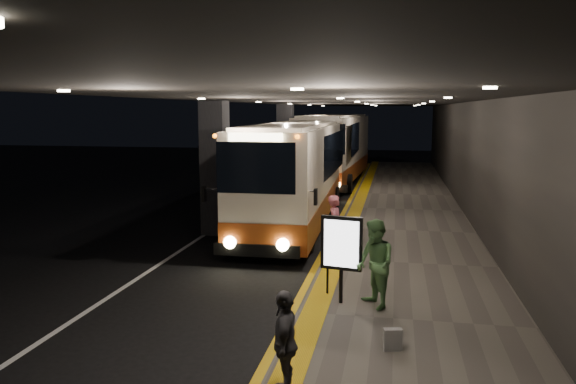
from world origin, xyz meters
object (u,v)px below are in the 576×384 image
(passenger_waiting_grey, at_px, (285,343))
(info_sign, at_px, (341,245))
(passenger_boarding, at_px, (335,226))
(coach_second, at_px, (335,152))
(stanchion_post, at_px, (328,271))
(bag_polka, at_px, (393,339))
(passenger_waiting_green, at_px, (375,264))
(coach_main, at_px, (295,179))

(passenger_waiting_grey, height_order, info_sign, info_sign)
(passenger_boarding, xyz_separation_m, info_sign, (0.51, -3.64, 0.38))
(coach_second, distance_m, stanchion_post, 19.61)
(bag_polka, distance_m, stanchion_post, 3.02)
(info_sign, relative_size, stanchion_post, 1.77)
(passenger_boarding, distance_m, info_sign, 3.69)
(coach_second, distance_m, passenger_waiting_grey, 24.00)
(passenger_boarding, relative_size, passenger_waiting_green, 0.94)
(coach_second, height_order, info_sign, coach_second)
(passenger_boarding, distance_m, stanchion_post, 3.14)
(info_sign, xyz_separation_m, stanchion_post, (-0.34, 0.52, -0.71))
(coach_second, xyz_separation_m, info_sign, (2.28, -20.00, -0.41))
(bag_polka, relative_size, stanchion_post, 0.35)
(info_sign, bearing_deg, passenger_boarding, 109.45)
(passenger_boarding, relative_size, info_sign, 0.93)
(coach_second, xyz_separation_m, stanchion_post, (1.94, -19.48, -1.13))
(bag_polka, xyz_separation_m, info_sign, (-1.07, 2.14, 1.05))
(coach_second, xyz_separation_m, passenger_waiting_grey, (1.87, -23.91, -0.88))
(passenger_waiting_green, bearing_deg, coach_second, 158.39)
(coach_second, distance_m, bag_polka, 22.44)
(coach_main, bearing_deg, passenger_boarding, -68.36)
(coach_main, xyz_separation_m, stanchion_post, (2.09, -7.60, -1.03))
(passenger_boarding, height_order, passenger_waiting_grey, passenger_boarding)
(coach_main, xyz_separation_m, info_sign, (2.43, -8.12, -0.32))
(bag_polka, height_order, info_sign, info_sign)
(coach_main, relative_size, coach_second, 0.95)
(info_sign, bearing_deg, coach_second, 108.00)
(coach_second, height_order, stanchion_post, coach_second)
(passenger_waiting_green, height_order, passenger_waiting_grey, passenger_waiting_green)
(coach_main, height_order, coach_second, coach_second)
(passenger_waiting_grey, xyz_separation_m, stanchion_post, (0.06, 4.43, -0.24))
(passenger_waiting_grey, bearing_deg, stanchion_post, 173.99)
(passenger_boarding, relative_size, stanchion_post, 1.65)
(coach_second, height_order, bag_polka, coach_second)
(passenger_boarding, relative_size, passenger_waiting_grey, 1.12)
(passenger_waiting_green, relative_size, bag_polka, 4.94)
(passenger_boarding, distance_m, passenger_waiting_grey, 7.54)
(passenger_waiting_green, height_order, info_sign, info_sign)
(passenger_waiting_grey, bearing_deg, passenger_boarding, 175.59)
(passenger_waiting_green, relative_size, info_sign, 0.99)
(coach_main, xyz_separation_m, bag_polka, (3.50, -10.25, -1.37))
(bag_polka, bearing_deg, passenger_boarding, 105.28)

